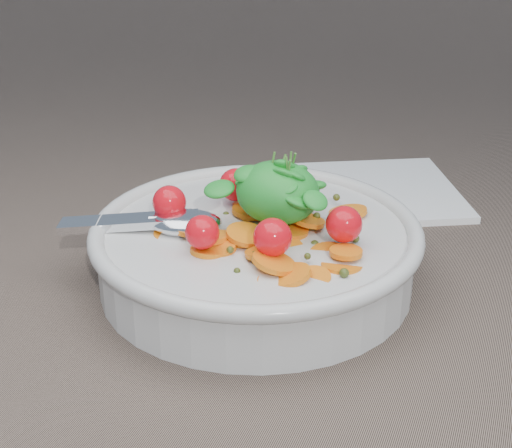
% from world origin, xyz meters
% --- Properties ---
extents(ground, '(6.00, 6.00, 0.00)m').
position_xyz_m(ground, '(0.00, 0.00, 0.00)').
color(ground, '#7A6657').
rests_on(ground, ground).
extents(bowl, '(0.28, 0.26, 0.11)m').
position_xyz_m(bowl, '(0.02, -0.01, 0.03)').
color(bowl, silver).
rests_on(bowl, ground).
extents(napkin, '(0.23, 0.22, 0.01)m').
position_xyz_m(napkin, '(0.06, 0.20, 0.00)').
color(napkin, white).
rests_on(napkin, ground).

